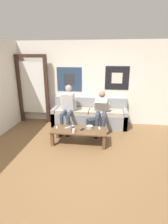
% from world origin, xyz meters
% --- Properties ---
extents(ground_plane, '(18.00, 18.00, 0.00)m').
position_xyz_m(ground_plane, '(0.00, 0.00, 0.00)').
color(ground_plane, brown).
extents(wall_back, '(10.00, 0.07, 2.55)m').
position_xyz_m(wall_back, '(0.00, 2.38, 1.28)').
color(wall_back, white).
rests_on(wall_back, ground_plane).
extents(door_frame, '(1.00, 0.10, 2.15)m').
position_xyz_m(door_frame, '(-1.77, 2.17, 1.20)').
color(door_frame, '#382319').
rests_on(door_frame, ground_plane).
extents(couch, '(2.28, 0.68, 0.84)m').
position_xyz_m(couch, '(0.06, 2.04, 0.30)').
color(couch, gray).
rests_on(couch, ground_plane).
extents(coffee_table, '(1.35, 0.55, 0.37)m').
position_xyz_m(coffee_table, '(-0.06, 0.81, 0.31)').
color(coffee_table, brown).
rests_on(coffee_table, ground_plane).
extents(person_seated_adult, '(0.47, 0.86, 1.29)m').
position_xyz_m(person_seated_adult, '(-0.54, 1.67, 0.70)').
color(person_seated_adult, '#384256').
rests_on(person_seated_adult, ground_plane).
extents(person_seated_teen, '(0.47, 0.99, 1.11)m').
position_xyz_m(person_seated_teen, '(0.43, 1.69, 0.63)').
color(person_seated_teen, '#384256').
rests_on(person_seated_teen, ground_plane).
extents(backpack, '(0.35, 0.33, 0.45)m').
position_xyz_m(backpack, '(0.22, 1.37, 0.21)').
color(backpack, '#282D38').
rests_on(backpack, ground_plane).
extents(ceramic_bowl, '(0.17, 0.17, 0.06)m').
position_xyz_m(ceramic_bowl, '(0.18, 0.93, 0.40)').
color(ceramic_bowl, '#B7B2A8').
rests_on(ceramic_bowl, coffee_table).
extents(pillar_candle, '(0.07, 0.07, 0.11)m').
position_xyz_m(pillar_candle, '(-0.16, 0.61, 0.41)').
color(pillar_candle, silver).
rests_on(pillar_candle, coffee_table).
extents(drink_can_blue, '(0.07, 0.07, 0.12)m').
position_xyz_m(drink_can_blue, '(-0.21, 0.73, 0.43)').
color(drink_can_blue, '#28479E').
rests_on(drink_can_blue, coffee_table).
extents(game_controller_near_left, '(0.06, 0.15, 0.03)m').
position_xyz_m(game_controller_near_left, '(0.43, 0.94, 0.38)').
color(game_controller_near_left, white).
rests_on(game_controller_near_left, coffee_table).
extents(game_controller_near_right, '(0.13, 0.12, 0.03)m').
position_xyz_m(game_controller_near_right, '(-0.36, 0.87, 0.38)').
color(game_controller_near_right, white).
rests_on(game_controller_near_right, coffee_table).
extents(game_controller_far_center, '(0.08, 0.15, 0.03)m').
position_xyz_m(game_controller_far_center, '(-0.64, 0.84, 0.38)').
color(game_controller_far_center, white).
rests_on(game_controller_far_center, coffee_table).
extents(cell_phone, '(0.12, 0.15, 0.01)m').
position_xyz_m(cell_phone, '(0.02, 0.83, 0.37)').
color(cell_phone, black).
rests_on(cell_phone, coffee_table).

